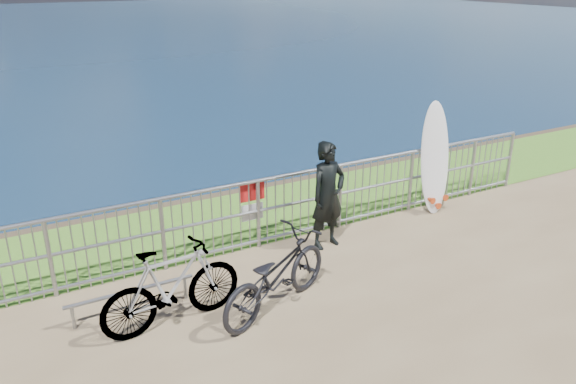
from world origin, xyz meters
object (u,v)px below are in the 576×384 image
surfboard (435,162)px  bicycle_far (172,286)px  surfer (328,195)px  bicycle_near (276,275)px

surfboard → bicycle_far: (-5.16, -1.18, -0.37)m
surfer → surfboard: bearing=-2.1°
surfboard → bicycle_near: surfboard is taller
surfer → bicycle_near: 1.97m
surfer → bicycle_far: 2.93m
surfer → bicycle_near: (-1.53, -1.20, -0.35)m
surfer → bicycle_near: bearing=-150.6°
bicycle_near → bicycle_far: (-1.24, 0.30, 0.04)m
bicycle_near → bicycle_far: bearing=53.6°
surfboard → bicycle_near: (-3.91, -1.48, -0.41)m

